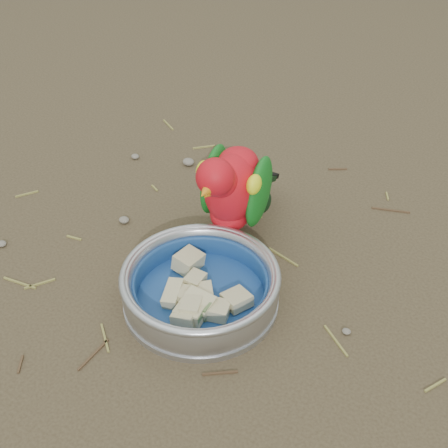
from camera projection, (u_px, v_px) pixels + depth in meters
The scene contains 6 objects.
ground at pixel (170, 271), 0.99m from camera, with size 60.00×60.00×0.00m, color #453827.
food_bowl at pixel (201, 299), 0.93m from camera, with size 0.23×0.23×0.02m, color #B2B2BA.
bowl_wall at pixel (200, 284), 0.91m from camera, with size 0.23×0.23×0.04m, color #B2B2BA, non-canonical shape.
fruit_wedges at pixel (201, 288), 0.92m from camera, with size 0.14×0.14×0.03m, color #C0B385, non-canonical shape.
lory_parrot at pixel (232, 196), 0.99m from camera, with size 0.11×0.23×0.18m, color red, non-canonical shape.
ground_debris at pixel (208, 244), 1.04m from camera, with size 0.90×0.80×0.01m, color olive, non-canonical shape.
Camera 1 is at (0.47, -0.57, 0.67)m, focal length 50.00 mm.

